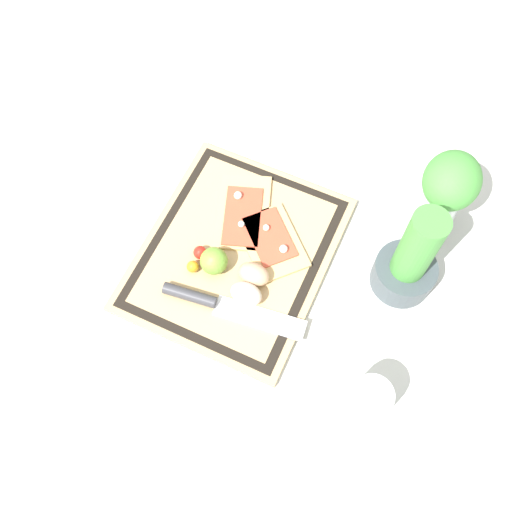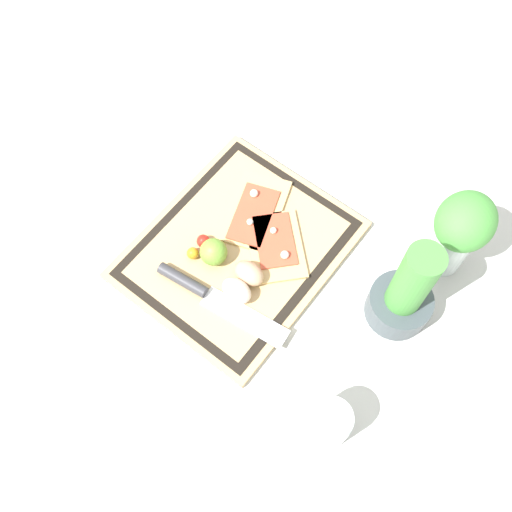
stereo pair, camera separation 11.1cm
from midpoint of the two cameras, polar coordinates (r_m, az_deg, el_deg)
The scene contains 13 objects.
ground_plane at distance 1.16m, azimuth 1.07°, elevation 0.13°, with size 6.00×6.00×0.00m, color silver.
cutting_board at distance 1.15m, azimuth 1.07°, elevation 0.32°, with size 0.41×0.34×0.02m.
pizza_slice_near at distance 1.17m, azimuth 2.60°, elevation 4.02°, with size 0.19×0.15×0.02m.
pizza_slice_far at distance 1.14m, azimuth 4.67°, elevation 0.75°, with size 0.17×0.17×0.02m.
knife at distance 1.10m, azimuth -2.42°, elevation -3.64°, with size 0.06×0.27×0.02m.
egg_brown at distance 1.09m, azimuth 2.23°, elevation -1.96°, with size 0.04×0.06×0.04m, color tan.
egg_pink at distance 1.08m, azimuth 1.07°, elevation -3.62°, with size 0.04×0.06×0.04m, color beige.
lime at distance 1.11m, azimuth -1.22°, elevation 0.08°, with size 0.05×0.05×0.05m, color #70A838.
cherry_tomato_red at distance 1.13m, azimuth -2.28°, elevation 1.14°, with size 0.03×0.03×0.03m, color red.
cherry_tomato_yellow at distance 1.12m, azimuth -3.25°, elevation -0.04°, with size 0.02×0.02×0.02m, color orange.
herb_pot at distance 1.08m, azimuth 16.87°, elevation -3.90°, with size 0.11×0.11×0.23m.
sauce_jar at distance 1.03m, azimuth 10.12°, elevation -15.79°, with size 0.07×0.07×0.09m.
herb_glass at distance 1.12m, azimuth 21.56°, elevation 1.97°, with size 0.12×0.10×0.20m.
Camera 2 is at (0.38, 0.34, 1.04)m, focal length 42.00 mm.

